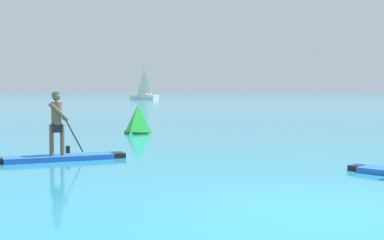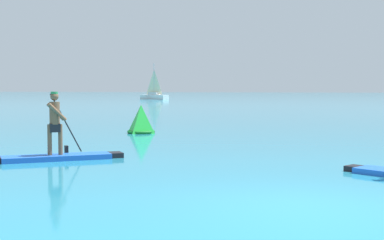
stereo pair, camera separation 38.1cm
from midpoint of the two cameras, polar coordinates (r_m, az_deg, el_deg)
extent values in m
plane|color=teal|center=(8.69, 12.14, -8.96)|extent=(440.00, 440.00, 0.00)
cube|color=blue|center=(14.33, -14.55, -3.87)|extent=(2.55, 2.27, 0.13)
cube|color=black|center=(14.63, -8.60, -3.65)|extent=(0.57, 0.60, 0.13)
cylinder|color=brown|center=(14.30, -14.21, -2.02)|extent=(0.11, 0.11, 0.79)
cylinder|color=brown|center=(14.26, -15.28, -2.05)|extent=(0.11, 0.11, 0.79)
cube|color=black|center=(14.25, -14.77, -0.82)|extent=(0.34, 0.33, 0.22)
cylinder|color=brown|center=(14.23, -14.79, 0.70)|extent=(0.26, 0.26, 0.58)
sphere|color=brown|center=(14.22, -14.81, 2.40)|extent=(0.21, 0.21, 0.21)
cylinder|color=#338C4C|center=(14.22, -14.82, 2.78)|extent=(0.18, 0.18, 0.06)
cylinder|color=brown|center=(14.39, -14.68, 0.84)|extent=(0.39, 0.36, 0.50)
cylinder|color=brown|center=(14.09, -14.50, 0.79)|extent=(0.39, 0.36, 0.50)
cylinder|color=black|center=(14.75, -13.67, -0.32)|extent=(0.64, 0.55, 1.58)
cube|color=black|center=(14.81, -13.63, -3.29)|extent=(0.19, 0.21, 0.32)
cube|color=black|center=(12.72, 16.19, -4.83)|extent=(0.45, 0.49, 0.12)
pyramid|color=green|center=(22.28, -6.18, 0.11)|extent=(1.06, 1.06, 1.16)
torus|color=#167226|center=(22.31, -6.18, -1.23)|extent=(1.14, 1.14, 0.12)
cube|color=white|center=(89.59, -5.17, 2.42)|extent=(5.67, 3.68, 0.73)
cylinder|color=#B2B2B7|center=(89.59, -5.18, 4.31)|extent=(0.12, 0.12, 5.19)
pyramid|color=beige|center=(89.58, -5.18, 4.02)|extent=(2.40, 1.03, 4.09)
cube|color=silver|center=(89.58, -5.17, 2.79)|extent=(2.24, 1.72, 0.44)
camera|label=1|loc=(0.19, -90.65, -0.04)|focal=50.78mm
camera|label=2|loc=(0.19, 89.35, 0.04)|focal=50.78mm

